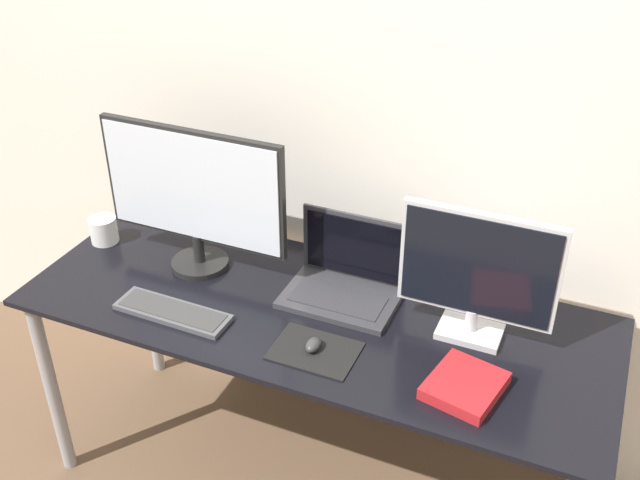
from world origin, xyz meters
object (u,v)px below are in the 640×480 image
monitor_right (478,273)px  mouse (313,345)px  book (465,386)px  mug (104,230)px  keyboard (173,312)px  laptop (346,277)px  monitor_left (194,194)px

monitor_right → mouse: bearing=-147.1°
mouse → book: size_ratio=0.27×
mouse → mug: (-0.90, 0.25, 0.02)m
monitor_right → mug: bearing=-180.0°
monitor_right → keyboard: bearing=-162.6°
book → mug: size_ratio=2.46×
laptop → keyboard: (-0.44, -0.31, -0.05)m
laptop → mug: size_ratio=3.69×
monitor_left → laptop: monitor_left is taller
mouse → monitor_right: bearing=32.9°
keyboard → book: 0.89m
monitor_left → monitor_right: size_ratio=1.42×
laptop → book: size_ratio=1.50×
monitor_left → mug: (-0.38, -0.00, -0.22)m
monitor_left → mouse: size_ratio=9.93×
monitor_left → mug: size_ratio=6.67×
mouse → mug: size_ratio=0.67×
monitor_left → keyboard: (0.06, -0.26, -0.26)m
mug → laptop: bearing=3.1°
mouse → mug: 0.94m
laptop → mouse: size_ratio=5.50×
book → laptop: bearing=147.6°
keyboard → book: book is taller
monitor_left → book: bearing=-14.2°
mouse → book: (0.43, 0.01, -0.00)m
mug → book: bearing=-10.1°
monitor_right → mouse: size_ratio=7.01×
monitor_left → keyboard: size_ratio=1.73×
keyboard → laptop: bearing=35.4°
laptop → mouse: (0.02, -0.30, -0.04)m
laptop → mouse: bearing=-86.1°
monitor_right → book: 0.31m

